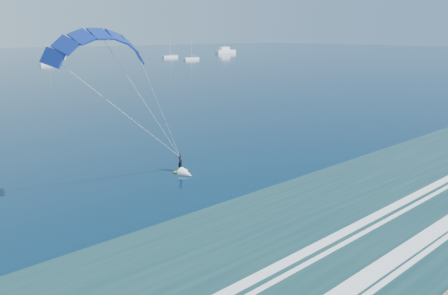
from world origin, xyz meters
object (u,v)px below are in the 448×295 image
(sailboat_4, at_px, (57,56))
(sailboat_5, at_px, (170,57))
(motor_yacht, at_px, (225,51))
(kitesurfer_rig, at_px, (148,108))
(sailboat_3, at_px, (49,64))
(sailboat_6, at_px, (191,59))

(sailboat_4, distance_m, sailboat_5, 68.30)
(motor_yacht, bearing_deg, kitesurfer_rig, -130.97)
(sailboat_3, distance_m, sailboat_4, 64.64)
(sailboat_3, bearing_deg, kitesurfer_rig, -103.61)
(kitesurfer_rig, distance_m, sailboat_4, 231.21)
(sailboat_6, bearing_deg, sailboat_4, 124.63)
(sailboat_3, xyz_separation_m, sailboat_4, (22.56, 60.57, 0.01))
(kitesurfer_rig, height_order, sailboat_5, kitesurfer_rig)
(sailboat_4, relative_size, sailboat_5, 0.99)
(motor_yacht, relative_size, sailboat_6, 1.34)
(kitesurfer_rig, xyz_separation_m, sailboat_5, (112.11, 176.49, -7.01))
(kitesurfer_rig, height_order, motor_yacht, kitesurfer_rig)
(kitesurfer_rig, xyz_separation_m, sailboat_4, (61.81, 222.69, -7.01))
(sailboat_3, bearing_deg, sailboat_4, 69.57)
(kitesurfer_rig, bearing_deg, motor_yacht, 49.03)
(motor_yacht, bearing_deg, sailboat_6, -143.32)
(sailboat_5, bearing_deg, motor_yacht, 20.00)
(sailboat_5, bearing_deg, sailboat_3, -168.84)
(sailboat_3, relative_size, sailboat_5, 0.81)
(motor_yacht, xyz_separation_m, sailboat_3, (-132.99, -36.26, -1.09))
(kitesurfer_rig, bearing_deg, sailboat_6, 54.07)
(motor_yacht, distance_m, sailboat_5, 64.00)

